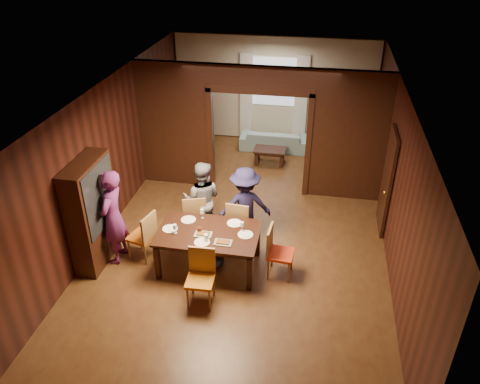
% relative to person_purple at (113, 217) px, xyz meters
% --- Properties ---
extents(floor, '(9.00, 9.00, 0.00)m').
position_rel_person_purple_xyz_m(floor, '(2.17, 1.45, -0.91)').
color(floor, '#4C2715').
rests_on(floor, ground).
extents(ceiling, '(5.50, 9.00, 0.02)m').
position_rel_person_purple_xyz_m(ceiling, '(2.17, 1.45, 1.99)').
color(ceiling, silver).
rests_on(ceiling, room_walls).
extents(room_walls, '(5.52, 9.01, 2.90)m').
position_rel_person_purple_xyz_m(room_walls, '(2.17, 3.33, 0.59)').
color(room_walls, black).
rests_on(room_walls, floor).
extents(person_purple, '(0.44, 0.67, 1.83)m').
position_rel_person_purple_xyz_m(person_purple, '(0.00, 0.00, 0.00)').
color(person_purple, '#60215C').
rests_on(person_purple, floor).
extents(person_grey, '(0.81, 0.65, 1.58)m').
position_rel_person_purple_xyz_m(person_grey, '(1.35, 1.07, -0.12)').
color(person_grey, slate).
rests_on(person_grey, floor).
extents(person_navy, '(1.15, 0.87, 1.57)m').
position_rel_person_purple_xyz_m(person_navy, '(2.21, 1.00, -0.13)').
color(person_navy, '#1B1638').
rests_on(person_navy, floor).
extents(sofa, '(1.84, 0.72, 0.54)m').
position_rel_person_purple_xyz_m(sofa, '(2.30, 5.30, -0.64)').
color(sofa, '#8AAFB4').
rests_on(sofa, floor).
extents(serving_bowl, '(0.33, 0.33, 0.08)m').
position_rel_person_purple_xyz_m(serving_bowl, '(1.81, 0.14, -0.11)').
color(serving_bowl, black).
rests_on(serving_bowl, dining_table).
extents(dining_table, '(1.78, 1.11, 0.76)m').
position_rel_person_purple_xyz_m(dining_table, '(1.72, 0.07, -0.53)').
color(dining_table, black).
rests_on(dining_table, floor).
extents(coffee_table, '(0.80, 0.50, 0.40)m').
position_rel_person_purple_xyz_m(coffee_table, '(2.28, 4.40, -0.71)').
color(coffee_table, black).
rests_on(coffee_table, floor).
extents(chair_left, '(0.54, 0.54, 0.97)m').
position_rel_person_purple_xyz_m(chair_left, '(0.43, 0.13, -0.43)').
color(chair_left, '#CD6313').
rests_on(chair_left, floor).
extents(chair_right, '(0.47, 0.47, 0.97)m').
position_rel_person_purple_xyz_m(chair_right, '(3.00, 0.07, -0.43)').
color(chair_right, red).
rests_on(chair_right, floor).
extents(chair_far_l, '(0.56, 0.56, 0.97)m').
position_rel_person_purple_xyz_m(chair_far_l, '(1.21, 0.97, -0.43)').
color(chair_far_l, '#E54415').
rests_on(chair_far_l, floor).
extents(chair_far_r, '(0.47, 0.47, 0.97)m').
position_rel_person_purple_xyz_m(chair_far_r, '(2.13, 0.91, -0.43)').
color(chair_far_r, '#D66214').
rests_on(chair_far_r, floor).
extents(chair_near, '(0.46, 0.46, 0.97)m').
position_rel_person_purple_xyz_m(chair_near, '(1.79, -0.84, -0.43)').
color(chair_near, orange).
rests_on(chair_near, floor).
extents(hutch, '(0.40, 1.20, 2.00)m').
position_rel_person_purple_xyz_m(hutch, '(-0.36, -0.05, 0.09)').
color(hutch, black).
rests_on(hutch, floor).
extents(door_right, '(0.06, 0.90, 2.10)m').
position_rel_person_purple_xyz_m(door_right, '(4.87, 1.95, 0.14)').
color(door_right, black).
rests_on(door_right, floor).
extents(window_far, '(1.20, 0.03, 1.30)m').
position_rel_person_purple_xyz_m(window_far, '(2.17, 5.89, 0.79)').
color(window_far, silver).
rests_on(window_far, back_wall).
extents(curtain_left, '(0.35, 0.06, 2.40)m').
position_rel_person_purple_xyz_m(curtain_left, '(1.42, 5.85, 0.34)').
color(curtain_left, white).
rests_on(curtain_left, back_wall).
extents(curtain_right, '(0.35, 0.06, 2.40)m').
position_rel_person_purple_xyz_m(curtain_right, '(2.92, 5.85, 0.34)').
color(curtain_right, white).
rests_on(curtain_right, back_wall).
extents(plate_left, '(0.27, 0.27, 0.01)m').
position_rel_person_purple_xyz_m(plate_left, '(1.03, 0.04, -0.15)').
color(plate_left, white).
rests_on(plate_left, dining_table).
extents(plate_far_l, '(0.27, 0.27, 0.01)m').
position_rel_person_purple_xyz_m(plate_far_l, '(1.27, 0.38, -0.15)').
color(plate_far_l, silver).
rests_on(plate_far_l, dining_table).
extents(plate_far_r, '(0.27, 0.27, 0.01)m').
position_rel_person_purple_xyz_m(plate_far_r, '(2.12, 0.41, -0.15)').
color(plate_far_r, white).
rests_on(plate_far_r, dining_table).
extents(plate_right, '(0.27, 0.27, 0.01)m').
position_rel_person_purple_xyz_m(plate_right, '(2.37, 0.10, -0.15)').
color(plate_right, silver).
rests_on(plate_right, dining_table).
extents(plate_near, '(0.27, 0.27, 0.01)m').
position_rel_person_purple_xyz_m(plate_near, '(1.69, -0.24, -0.15)').
color(plate_near, silver).
rests_on(plate_near, dining_table).
extents(platter_a, '(0.30, 0.20, 0.04)m').
position_rel_person_purple_xyz_m(platter_a, '(1.65, -0.02, -0.14)').
color(platter_a, gray).
rests_on(platter_a, dining_table).
extents(platter_b, '(0.30, 0.20, 0.04)m').
position_rel_person_purple_xyz_m(platter_b, '(2.04, -0.19, -0.14)').
color(platter_b, slate).
rests_on(platter_b, dining_table).
extents(wineglass_left, '(0.08, 0.08, 0.18)m').
position_rel_person_purple_xyz_m(wineglass_left, '(1.16, -0.06, -0.06)').
color(wineglass_left, white).
rests_on(wineglass_left, dining_table).
extents(wineglass_far, '(0.08, 0.08, 0.18)m').
position_rel_person_purple_xyz_m(wineglass_far, '(1.51, 0.50, -0.06)').
color(wineglass_far, white).
rests_on(wineglass_far, dining_table).
extents(wineglass_right, '(0.08, 0.08, 0.18)m').
position_rel_person_purple_xyz_m(wineglass_right, '(2.29, 0.22, -0.06)').
color(wineglass_right, white).
rests_on(wineglass_right, dining_table).
extents(tumbler, '(0.07, 0.07, 0.14)m').
position_rel_person_purple_xyz_m(tumbler, '(1.75, -0.19, -0.08)').
color(tumbler, silver).
rests_on(tumbler, dining_table).
extents(condiment_jar, '(0.08, 0.08, 0.11)m').
position_rel_person_purple_xyz_m(condiment_jar, '(1.57, 0.05, -0.10)').
color(condiment_jar, '#502112').
rests_on(condiment_jar, dining_table).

